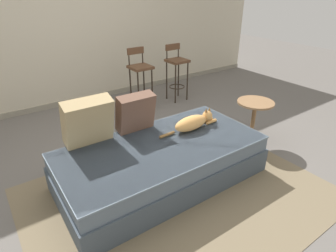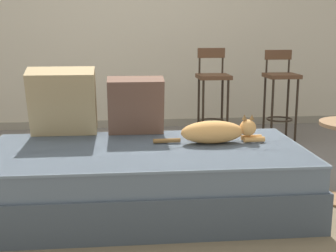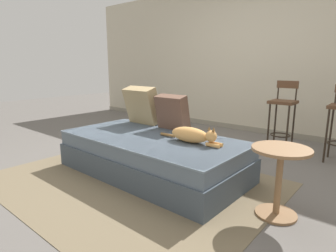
{
  "view_description": "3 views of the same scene",
  "coord_description": "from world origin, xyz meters",
  "px_view_note": "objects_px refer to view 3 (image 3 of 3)",
  "views": [
    {
      "loc": [
        -1.32,
        -2.37,
        1.82
      ],
      "look_at": [
        0.15,
        -0.3,
        0.54
      ],
      "focal_mm": 30.0,
      "sensor_mm": 36.0,
      "label": 1
    },
    {
      "loc": [
        -0.18,
        -3.27,
        1.17
      ],
      "look_at": [
        0.15,
        -0.3,
        0.54
      ],
      "focal_mm": 50.0,
      "sensor_mm": 36.0,
      "label": 2
    },
    {
      "loc": [
        2.02,
        -2.52,
        1.17
      ],
      "look_at": [
        0.15,
        -0.3,
        0.54
      ],
      "focal_mm": 30.0,
      "sensor_mm": 36.0,
      "label": 3
    }
  ],
  "objects_px": {
    "bar_stool_near_window": "(283,110)",
    "side_table": "(279,172)",
    "throw_pillow_middle": "(172,112)",
    "couch": "(152,155)",
    "throw_pillow_corner": "(142,105)",
    "cat": "(192,135)"
  },
  "relations": [
    {
      "from": "throw_pillow_middle",
      "to": "bar_stool_near_window",
      "type": "distance_m",
      "value": 1.58
    },
    {
      "from": "cat",
      "to": "throw_pillow_corner",
      "type": "bearing_deg",
      "value": 162.31
    },
    {
      "from": "bar_stool_near_window",
      "to": "side_table",
      "type": "bearing_deg",
      "value": -71.92
    },
    {
      "from": "throw_pillow_corner",
      "to": "side_table",
      "type": "relative_size",
      "value": 0.87
    },
    {
      "from": "couch",
      "to": "cat",
      "type": "xyz_separation_m",
      "value": [
        0.47,
        0.09,
        0.28
      ]
    },
    {
      "from": "side_table",
      "to": "cat",
      "type": "bearing_deg",
      "value": 173.47
    },
    {
      "from": "throw_pillow_middle",
      "to": "bar_stool_near_window",
      "type": "relative_size",
      "value": 0.43
    },
    {
      "from": "couch",
      "to": "bar_stool_near_window",
      "type": "height_order",
      "value": "bar_stool_near_window"
    },
    {
      "from": "couch",
      "to": "throw_pillow_corner",
      "type": "bearing_deg",
      "value": 143.2
    },
    {
      "from": "throw_pillow_middle",
      "to": "side_table",
      "type": "bearing_deg",
      "value": -16.72
    },
    {
      "from": "couch",
      "to": "side_table",
      "type": "bearing_deg",
      "value": -0.63
    },
    {
      "from": "throw_pillow_middle",
      "to": "side_table",
      "type": "distance_m",
      "value": 1.5
    },
    {
      "from": "cat",
      "to": "bar_stool_near_window",
      "type": "relative_size",
      "value": 0.77
    },
    {
      "from": "throw_pillow_corner",
      "to": "couch",
      "type": "bearing_deg",
      "value": -36.8
    },
    {
      "from": "throw_pillow_middle",
      "to": "side_table",
      "type": "height_order",
      "value": "throw_pillow_middle"
    },
    {
      "from": "bar_stool_near_window",
      "to": "side_table",
      "type": "distance_m",
      "value": 1.87
    },
    {
      "from": "throw_pillow_corner",
      "to": "throw_pillow_middle",
      "type": "xyz_separation_m",
      "value": [
        0.51,
        -0.01,
        -0.04
      ]
    },
    {
      "from": "bar_stool_near_window",
      "to": "couch",
      "type": "bearing_deg",
      "value": -114.31
    },
    {
      "from": "throw_pillow_corner",
      "to": "cat",
      "type": "relative_size",
      "value": 0.66
    },
    {
      "from": "couch",
      "to": "bar_stool_near_window",
      "type": "distance_m",
      "value": 1.96
    },
    {
      "from": "throw_pillow_corner",
      "to": "cat",
      "type": "xyz_separation_m",
      "value": [
        1.03,
        -0.33,
        -0.17
      ]
    },
    {
      "from": "throw_pillow_corner",
      "to": "bar_stool_near_window",
      "type": "distance_m",
      "value": 1.9
    }
  ]
}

